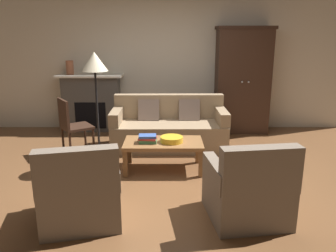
% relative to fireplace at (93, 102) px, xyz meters
% --- Properties ---
extents(ground_plane, '(9.60, 9.60, 0.00)m').
position_rel_fireplace_xyz_m(ground_plane, '(1.55, -2.30, -0.57)').
color(ground_plane, brown).
extents(back_wall, '(7.20, 0.10, 2.80)m').
position_rel_fireplace_xyz_m(back_wall, '(1.55, 0.25, 0.83)').
color(back_wall, silver).
rests_on(back_wall, ground).
extents(fireplace, '(1.26, 0.48, 1.12)m').
position_rel_fireplace_xyz_m(fireplace, '(0.00, 0.00, 0.00)').
color(fireplace, '#4C4947').
rests_on(fireplace, ground).
extents(armoire, '(1.06, 0.57, 2.02)m').
position_rel_fireplace_xyz_m(armoire, '(2.95, -0.08, 0.45)').
color(armoire, '#382319').
rests_on(armoire, ground).
extents(couch, '(1.93, 0.87, 0.86)m').
position_rel_fireplace_xyz_m(couch, '(1.53, -1.04, -0.25)').
color(couch, '#937A5B').
rests_on(couch, ground).
extents(coffee_table, '(1.10, 0.60, 0.42)m').
position_rel_fireplace_xyz_m(coffee_table, '(1.45, -2.08, -0.20)').
color(coffee_table, olive).
rests_on(coffee_table, ground).
extents(fruit_bowl, '(0.32, 0.32, 0.08)m').
position_rel_fireplace_xyz_m(fruit_bowl, '(1.57, -2.10, -0.11)').
color(fruit_bowl, gold).
rests_on(fruit_bowl, coffee_table).
extents(book_stack, '(0.26, 0.19, 0.11)m').
position_rel_fireplace_xyz_m(book_stack, '(1.24, -2.12, -0.09)').
color(book_stack, '#427A4C').
rests_on(book_stack, coffee_table).
extents(mantel_vase_terracotta, '(0.14, 0.14, 0.27)m').
position_rel_fireplace_xyz_m(mantel_vase_terracotta, '(-0.38, -0.02, 0.69)').
color(mantel_vase_terracotta, '#A86042').
rests_on(mantel_vase_terracotta, fireplace).
extents(mantel_vase_cream, '(0.14, 0.14, 0.28)m').
position_rel_fireplace_xyz_m(mantel_vase_cream, '(0.18, -0.02, 0.69)').
color(mantel_vase_cream, beige).
rests_on(mantel_vase_cream, fireplace).
extents(armchair_near_left, '(0.91, 0.92, 0.88)m').
position_rel_fireplace_xyz_m(armchair_near_left, '(0.63, -3.47, -0.25)').
color(armchair_near_left, '#756656').
rests_on(armchair_near_left, ground).
extents(armchair_near_right, '(0.87, 0.86, 0.88)m').
position_rel_fireplace_xyz_m(armchair_near_right, '(2.34, -3.41, -0.25)').
color(armchair_near_right, '#756656').
rests_on(armchair_near_right, ground).
extents(side_chair_wooden, '(0.61, 0.61, 0.90)m').
position_rel_fireplace_xyz_m(side_chair_wooden, '(-0.02, -1.39, -0.06)').
color(side_chair_wooden, '#382319').
rests_on(side_chair_wooden, ground).
extents(floor_lamp, '(0.36, 0.36, 1.65)m').
position_rel_fireplace_xyz_m(floor_lamp, '(0.52, -1.96, 0.85)').
color(floor_lamp, black).
rests_on(floor_lamp, ground).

